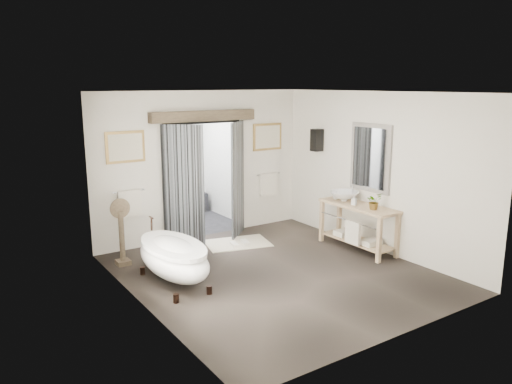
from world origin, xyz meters
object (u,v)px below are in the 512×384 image
(clawfoot_tub, at_px, (173,257))
(rug, at_px, (238,243))
(vanity, at_px, (357,223))
(basin, at_px, (344,196))

(clawfoot_tub, height_order, rug, clawfoot_tub)
(clawfoot_tub, height_order, vanity, clawfoot_tub)
(vanity, distance_m, rug, 2.31)
(rug, bearing_deg, clawfoot_tub, -148.52)
(vanity, bearing_deg, basin, 87.14)
(vanity, relative_size, rug, 1.33)
(clawfoot_tub, relative_size, basin, 3.34)
(clawfoot_tub, distance_m, vanity, 3.54)
(rug, relative_size, basin, 2.22)
(clawfoot_tub, relative_size, vanity, 1.13)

